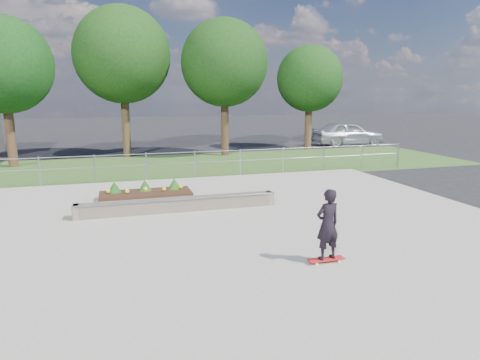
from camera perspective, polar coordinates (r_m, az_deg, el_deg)
name	(u,v)px	position (r m, az deg, el deg)	size (l,w,h in m)	color
ground	(249,233)	(11.13, 1.22, -7.09)	(120.00, 120.00, 0.00)	black
grass_verge	(182,166)	(21.59, -7.72, 1.91)	(30.00, 8.00, 0.02)	#2F4E1F
concrete_slab	(249,232)	(11.12, 1.22, -6.94)	(15.00, 15.00, 0.06)	gray
fence	(195,161)	(18.06, -6.05, 2.54)	(20.06, 0.06, 1.20)	gray
tree_far_left	(3,65)	(23.58, -29.03, 13.23)	(4.55, 4.55, 7.15)	#382216
tree_mid_left	(122,55)	(25.15, -15.42, 15.74)	(5.25, 5.25, 8.25)	#342515
tree_mid_right	(224,63)	(24.90, -2.09, 15.30)	(4.90, 4.90, 7.70)	#331F14
tree_far_right	(310,79)	(28.35, 9.27, 13.17)	(4.20, 4.20, 6.60)	#382516
grind_ledge	(179,204)	(13.02, -8.20, -3.24)	(6.00, 0.44, 0.43)	brown
planter_bed	(146,193)	(14.73, -12.46, -1.77)	(3.00, 1.20, 0.61)	black
skateboarder	(328,225)	(9.04, 11.60, -5.88)	(0.80, 0.44, 1.58)	white
parked_car	(348,133)	(30.81, 14.15, 6.04)	(1.98, 4.93, 1.68)	#AAAEB4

